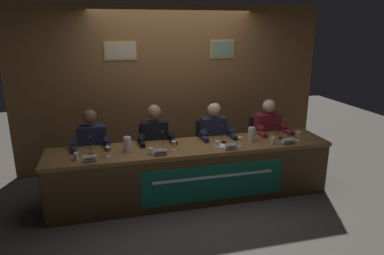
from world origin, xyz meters
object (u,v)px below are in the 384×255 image
at_px(chair_center_left, 154,156).
at_px(water_pitcher_left_side, 127,144).
at_px(chair_far_right, 262,146).
at_px(water_cup_far_right, 273,141).
at_px(panelist_center_right, 215,137).
at_px(panelist_far_left, 92,147).
at_px(nameplate_center_right, 231,147).
at_px(nameplate_far_left, 90,159).
at_px(juice_glass_center_right, 240,140).
at_px(microphone_center_right, 223,137).
at_px(microphone_center_left, 164,143).
at_px(juice_glass_center_left, 174,144).
at_px(microphone_far_left, 90,149).
at_px(juice_glass_far_right, 298,135).
at_px(conference_table, 194,165).
at_px(water_cup_center_left, 151,152).
at_px(document_stack_center_right, 223,146).
at_px(water_cup_center_right, 217,144).
at_px(panelist_far_right, 269,133).
at_px(nameplate_center_left, 160,152).
at_px(microphone_far_right, 280,133).
at_px(nameplate_far_right, 289,141).
at_px(juice_glass_far_left, 108,150).
at_px(water_pitcher_right_side, 252,134).
at_px(chair_center_right, 210,151).
at_px(chair_far_left, 94,161).
at_px(panelist_center_left, 156,142).

bearing_deg(chair_center_left, water_pitcher_left_side, -126.17).
relative_size(chair_far_right, water_cup_far_right, 10.59).
bearing_deg(panelist_center_right, panelist_far_left, 180.00).
relative_size(nameplate_center_right, chair_far_right, 0.18).
xyz_separation_m(nameplate_far_left, juice_glass_center_right, (1.90, 0.08, 0.05)).
bearing_deg(microphone_center_right, water_pitcher_left_side, -177.66).
distance_m(nameplate_far_left, chair_center_left, 1.23).
bearing_deg(water_pitcher_left_side, microphone_center_left, -1.77).
xyz_separation_m(juice_glass_center_left, microphone_center_left, (-0.12, 0.10, -0.01)).
distance_m(microphone_far_left, juice_glass_far_right, 2.77).
bearing_deg(conference_table, nameplate_far_left, -173.48).
relative_size(conference_table, nameplate_center_right, 23.12).
relative_size(juice_glass_far_right, water_cup_far_right, 1.46).
xyz_separation_m(water_cup_center_left, juice_glass_center_right, (1.18, 0.02, 0.05)).
bearing_deg(chair_far_right, document_stack_center_right, -143.29).
relative_size(panelist_center_right, water_cup_far_right, 14.44).
bearing_deg(water_cup_center_right, panelist_far_right, 26.11).
distance_m(juice_glass_center_right, panelist_far_right, 0.87).
distance_m(nameplate_far_left, panelist_center_right, 1.83).
bearing_deg(nameplate_center_left, microphone_far_right, 8.62).
relative_size(nameplate_far_right, juice_glass_far_right, 1.47).
bearing_deg(juice_glass_far_left, nameplate_center_left, -11.46).
height_order(chair_far_right, microphone_far_right, microphone_far_right).
bearing_deg(juice_glass_far_right, juice_glass_center_left, 179.00).
relative_size(microphone_far_right, water_pitcher_right_side, 1.03).
distance_m(conference_table, chair_far_right, 1.45).
height_order(conference_table, microphone_center_left, microphone_center_left).
bearing_deg(juice_glass_center_left, document_stack_center_right, -0.50).
bearing_deg(panelist_far_right, microphone_far_left, -172.20).
distance_m(nameplate_center_left, water_cup_center_left, 0.13).
bearing_deg(water_pitcher_right_side, water_cup_center_right, -166.53).
distance_m(chair_far_right, microphone_far_right, 0.66).
bearing_deg(chair_center_right, panelist_far_left, -173.41).
xyz_separation_m(conference_table, juice_glass_far_right, (1.47, -0.04, 0.32)).
relative_size(nameplate_center_right, microphone_center_right, 0.75).
height_order(water_cup_far_right, water_pitcher_left_side, water_pitcher_left_side).
distance_m(juice_glass_center_left, water_cup_center_left, 0.32).
distance_m(conference_table, panelist_far_left, 1.39).
bearing_deg(juice_glass_far_left, chair_far_left, 107.22).
relative_size(juice_glass_center_right, document_stack_center_right, 0.54).
distance_m(conference_table, panelist_center_left, 0.67).
relative_size(nameplate_center_left, water_cup_far_right, 1.95).
height_order(microphone_far_left, panelist_far_right, panelist_far_right).
relative_size(conference_table, water_cup_far_right, 44.12).
relative_size(panelist_far_left, nameplate_far_left, 7.74).
xyz_separation_m(panelist_far_left, water_cup_center_left, (0.72, -0.54, 0.07)).
bearing_deg(chair_center_left, juice_glass_center_left, -76.25).
xyz_separation_m(conference_table, microphone_far_left, (-1.30, 0.11, 0.31)).
bearing_deg(chair_far_left, water_pitcher_right_side, -14.51).
relative_size(water_cup_center_left, water_cup_center_right, 1.00).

